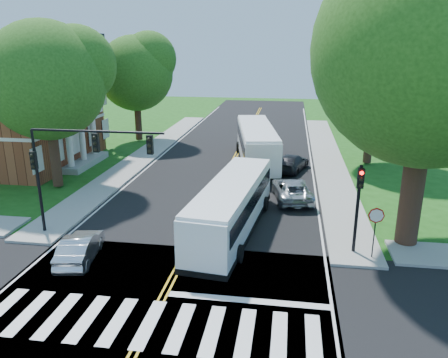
% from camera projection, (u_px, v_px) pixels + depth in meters
% --- Properties ---
extents(ground, '(140.00, 140.00, 0.00)m').
position_uv_depth(ground, '(153.00, 316.00, 16.62)').
color(ground, '#1A4B12').
rests_on(ground, ground).
extents(road, '(14.00, 96.00, 0.01)m').
position_uv_depth(road, '(224.00, 178.00, 33.61)').
color(road, black).
rests_on(road, ground).
extents(cross_road, '(60.00, 12.00, 0.01)m').
position_uv_depth(cross_road, '(153.00, 316.00, 16.62)').
color(cross_road, black).
rests_on(cross_road, ground).
extents(center_line, '(0.36, 70.00, 0.01)m').
position_uv_depth(center_line, '(231.00, 164.00, 37.38)').
color(center_line, gold).
rests_on(center_line, road).
extents(edge_line_w, '(0.12, 70.00, 0.01)m').
position_uv_depth(edge_line_w, '(155.00, 161.00, 38.36)').
color(edge_line_w, silver).
rests_on(edge_line_w, road).
extents(edge_line_e, '(0.12, 70.00, 0.01)m').
position_uv_depth(edge_line_e, '(312.00, 168.00, 36.39)').
color(edge_line_e, silver).
rests_on(edge_line_e, road).
extents(crosswalk, '(12.60, 3.00, 0.01)m').
position_uv_depth(crosswalk, '(149.00, 324.00, 16.15)').
color(crosswalk, silver).
rests_on(crosswalk, road).
extents(stop_bar, '(6.60, 0.40, 0.01)m').
position_uv_depth(stop_bar, '(248.00, 300.00, 17.62)').
color(stop_bar, silver).
rests_on(stop_bar, road).
extents(sidewalk_nw, '(2.60, 40.00, 0.15)m').
position_uv_depth(sidewalk_nw, '(149.00, 152.00, 41.39)').
color(sidewalk_nw, gray).
rests_on(sidewalk_nw, ground).
extents(sidewalk_ne, '(2.60, 40.00, 0.15)m').
position_uv_depth(sidewalk_ne, '(328.00, 159.00, 38.99)').
color(sidewalk_ne, gray).
rests_on(sidewalk_ne, ground).
extents(tree_ne_big, '(10.80, 10.80, 14.91)m').
position_uv_depth(tree_ne_big, '(431.00, 51.00, 19.71)').
color(tree_ne_big, black).
rests_on(tree_ne_big, ground).
extents(tree_west_near, '(8.00, 8.00, 11.40)m').
position_uv_depth(tree_west_near, '(46.00, 81.00, 29.26)').
color(tree_west_near, black).
rests_on(tree_west_near, ground).
extents(tree_west_far, '(7.60, 7.60, 10.67)m').
position_uv_depth(tree_west_far, '(135.00, 74.00, 44.44)').
color(tree_west_far, black).
rests_on(tree_west_far, ground).
extents(tree_east_mid, '(8.40, 8.40, 11.93)m').
position_uv_depth(tree_east_mid, '(376.00, 70.00, 35.26)').
color(tree_east_mid, black).
rests_on(tree_east_mid, ground).
extents(tree_east_far, '(7.20, 7.20, 10.34)m').
position_uv_depth(tree_east_far, '(359.00, 71.00, 50.51)').
color(tree_east_far, black).
rests_on(tree_east_far, ground).
extents(signal_nw, '(7.15, 0.46, 5.66)m').
position_uv_depth(signal_nw, '(77.00, 158.00, 22.23)').
color(signal_nw, black).
rests_on(signal_nw, ground).
extents(signal_ne, '(0.30, 0.46, 4.40)m').
position_uv_depth(signal_ne, '(359.00, 198.00, 20.63)').
color(signal_ne, black).
rests_on(signal_ne, ground).
extents(stop_sign, '(0.76, 0.08, 2.53)m').
position_uv_depth(stop_sign, '(376.00, 221.00, 20.35)').
color(stop_sign, black).
rests_on(stop_sign, ground).
extents(bus_lead, '(3.64, 11.26, 2.86)m').
position_uv_depth(bus_lead, '(232.00, 206.00, 23.64)').
color(bus_lead, white).
rests_on(bus_lead, road).
extents(bus_follow, '(4.75, 12.75, 3.23)m').
position_uv_depth(bus_follow, '(256.00, 144.00, 37.36)').
color(bus_follow, white).
rests_on(bus_follow, road).
extents(hatchback, '(2.00, 4.09, 1.29)m').
position_uv_depth(hatchback, '(80.00, 248.00, 20.73)').
color(hatchback, silver).
rests_on(hatchback, road).
extents(suv, '(3.07, 5.26, 1.37)m').
position_uv_depth(suv, '(292.00, 190.00, 28.84)').
color(suv, '#AEB0B5').
rests_on(suv, road).
extents(dark_sedan, '(3.16, 4.97, 1.34)m').
position_uv_depth(dark_sedan, '(292.00, 163.00, 35.41)').
color(dark_sedan, black).
rests_on(dark_sedan, road).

